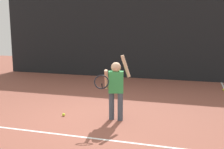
% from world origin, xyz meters
% --- Properties ---
extents(ground_plane, '(20.00, 20.00, 0.00)m').
position_xyz_m(ground_plane, '(0.00, 0.00, 0.00)').
color(ground_plane, brown).
extents(court_line_baseline, '(9.00, 0.05, 0.00)m').
position_xyz_m(court_line_baseline, '(0.00, -0.92, 0.00)').
color(court_line_baseline, white).
rests_on(court_line_baseline, ground).
extents(back_fence_windscreen, '(10.71, 0.08, 3.25)m').
position_xyz_m(back_fence_windscreen, '(0.00, 4.82, 1.63)').
color(back_fence_windscreen, black).
rests_on(back_fence_windscreen, ground).
extents(fence_post_0, '(0.09, 0.09, 3.40)m').
position_xyz_m(fence_post_0, '(-5.21, 4.88, 1.70)').
color(fence_post_0, slate).
rests_on(fence_post_0, ground).
extents(fence_post_1, '(0.09, 0.09, 3.40)m').
position_xyz_m(fence_post_1, '(0.00, 4.88, 1.70)').
color(fence_post_1, slate).
rests_on(fence_post_1, ground).
extents(tennis_player, '(0.61, 0.70, 1.35)m').
position_xyz_m(tennis_player, '(0.48, 0.09, 0.73)').
color(tennis_player, '#3F4C59').
rests_on(tennis_player, ground).
extents(tennis_ball_0, '(0.07, 0.07, 0.07)m').
position_xyz_m(tennis_ball_0, '(2.90, 3.51, 0.03)').
color(tennis_ball_0, '#CCE033').
rests_on(tennis_ball_0, ground).
extents(tennis_ball_3, '(0.07, 0.07, 0.07)m').
position_xyz_m(tennis_ball_3, '(-0.66, 0.02, 0.03)').
color(tennis_ball_3, '#CCE033').
rests_on(tennis_ball_3, ground).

